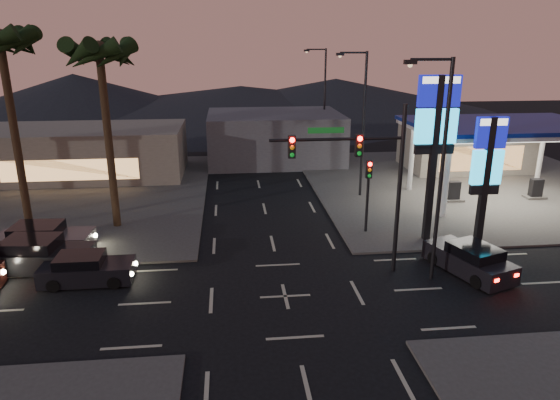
{
  "coord_description": "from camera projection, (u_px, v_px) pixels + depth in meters",
  "views": [
    {
      "loc": [
        -2.27,
        -19.29,
        10.6
      ],
      "look_at": [
        0.24,
        4.43,
        3.0
      ],
      "focal_mm": 32.0,
      "sensor_mm": 36.0,
      "label": 1
    }
  ],
  "objects": [
    {
      "name": "corner_lot_ne",
      "position": [
        467.0,
        185.0,
        38.46
      ],
      "size": [
        24.0,
        24.0,
        0.12
      ],
      "primitive_type": "cube",
      "color": "#47443F",
      "rests_on": "ground"
    },
    {
      "name": "hill_left",
      "position": [
        75.0,
        94.0,
        75.15
      ],
      "size": [
        40.0,
        40.0,
        6.0
      ],
      "primitive_type": "cone",
      "color": "black",
      "rests_on": "ground"
    },
    {
      "name": "palm_a",
      "position": [
        100.0,
        64.0,
        26.96
      ],
      "size": [
        4.41,
        4.41,
        10.86
      ],
      "color": "black",
      "rests_on": "ground"
    },
    {
      "name": "hill_right",
      "position": [
        335.0,
        95.0,
        79.31
      ],
      "size": [
        50.0,
        50.0,
        5.0
      ],
      "primitive_type": "cone",
      "color": "black",
      "rests_on": "ground"
    },
    {
      "name": "pylon_sign_tall",
      "position": [
        436.0,
        126.0,
        25.84
      ],
      "size": [
        2.2,
        0.35,
        9.0
      ],
      "color": "black",
      "rests_on": "ground"
    },
    {
      "name": "ground",
      "position": [
        285.0,
        296.0,
        21.72
      ],
      "size": [
        140.0,
        140.0,
        0.0
      ],
      "primitive_type": "plane",
      "color": "black",
      "rests_on": "ground"
    },
    {
      "name": "palm_b",
      "position": [
        2.0,
        54.0,
        26.29
      ],
      "size": [
        4.41,
        4.41,
        11.46
      ],
      "color": "black",
      "rests_on": "ground"
    },
    {
      "name": "car_lane_a_front",
      "position": [
        86.0,
        270.0,
        22.8
      ],
      "size": [
        4.24,
        1.82,
        1.37
      ],
      "color": "black",
      "rests_on": "ground"
    },
    {
      "name": "suv_station",
      "position": [
        470.0,
        260.0,
        23.72
      ],
      "size": [
        3.2,
        4.78,
        1.48
      ],
      "color": "black",
      "rests_on": "ground"
    },
    {
      "name": "streetlight_far",
      "position": [
        323.0,
        95.0,
        47.19
      ],
      "size": [
        2.14,
        0.25,
        10.0
      ],
      "color": "black",
      "rests_on": "ground"
    },
    {
      "name": "building_far_mid",
      "position": [
        274.0,
        137.0,
        45.89
      ],
      "size": [
        12.0,
        9.0,
        4.4
      ],
      "primitive_type": "cube",
      "color": "#4C4C51",
      "rests_on": "ground"
    },
    {
      "name": "streetlight_near",
      "position": [
        438.0,
        159.0,
        21.61
      ],
      "size": [
        2.14,
        0.25,
        10.0
      ],
      "color": "black",
      "rests_on": "ground"
    },
    {
      "name": "streetlight_mid",
      "position": [
        361.0,
        117.0,
        33.93
      ],
      "size": [
        2.14,
        0.25,
        10.0
      ],
      "color": "black",
      "rests_on": "ground"
    },
    {
      "name": "pedestal_signal",
      "position": [
        368.0,
        185.0,
        28.0
      ],
      "size": [
        0.32,
        0.39,
        4.3
      ],
      "color": "black",
      "rests_on": "ground"
    },
    {
      "name": "car_lane_b_mid",
      "position": [
        38.0,
        255.0,
        24.02
      ],
      "size": [
        5.15,
        2.53,
        1.63
      ],
      "color": "black",
      "rests_on": "ground"
    },
    {
      "name": "pylon_sign_short",
      "position": [
        487.0,
        162.0,
        25.67
      ],
      "size": [
        1.6,
        0.35,
        7.0
      ],
      "color": "black",
      "rests_on": "ground"
    },
    {
      "name": "gas_station",
      "position": [
        503.0,
        128.0,
        33.15
      ],
      "size": [
        12.2,
        8.2,
        5.47
      ],
      "color": "silver",
      "rests_on": "ground"
    },
    {
      "name": "hill_center",
      "position": [
        241.0,
        99.0,
        77.96
      ],
      "size": [
        60.0,
        60.0,
        4.0
      ],
      "primitive_type": "cone",
      "color": "black",
      "rests_on": "ground"
    },
    {
      "name": "car_lane_b_front",
      "position": [
        43.0,
        240.0,
        25.95
      ],
      "size": [
        4.97,
        2.25,
        1.59
      ],
      "color": "#565659",
      "rests_on": "ground"
    },
    {
      "name": "corner_lot_nw",
      "position": [
        35.0,
        198.0,
        35.26
      ],
      "size": [
        24.0,
        24.0,
        0.12
      ],
      "primitive_type": "cube",
      "color": "#47443F",
      "rests_on": "ground"
    },
    {
      "name": "building_far_west",
      "position": [
        83.0,
        152.0,
        40.55
      ],
      "size": [
        16.0,
        8.0,
        4.0
      ],
      "primitive_type": "cube",
      "color": "#726B5B",
      "rests_on": "ground"
    },
    {
      "name": "convenience_store",
      "position": [
        465.0,
        146.0,
        42.81
      ],
      "size": [
        10.0,
        6.0,
        4.0
      ],
      "primitive_type": "cube",
      "color": "#726B5B",
      "rests_on": "ground"
    },
    {
      "name": "traffic_signal_mast",
      "position": [
        363.0,
        167.0,
        22.39
      ],
      "size": [
        6.1,
        0.39,
        8.0
      ],
      "color": "black",
      "rests_on": "ground"
    }
  ]
}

